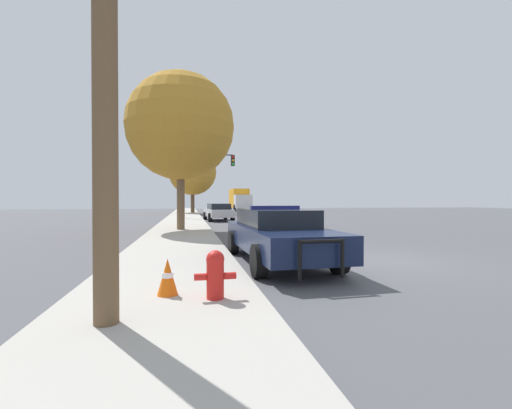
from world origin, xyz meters
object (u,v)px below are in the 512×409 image
Objects in this scene: police_car at (277,233)px; traffic_cone at (168,277)px; box_truck at (240,199)px; tree_sidewalk_far at (193,172)px; tree_sidewalk_near at (181,127)px; traffic_light at (203,171)px; fire_hydrant at (215,273)px; car_background_midblock at (218,211)px.

police_car reaches higher than traffic_cone.
police_car is 40.99m from box_truck.
tree_sidewalk_far is at bearing -88.65° from police_car.
tree_sidewalk_far is 0.97× the size of tree_sidewalk_near.
traffic_light is at bearing 81.56° from tree_sidewalk_near.
tree_sidewalk_near is (-2.61, 8.96, 4.52)m from police_car.
box_truck is (6.11, 21.04, -2.21)m from traffic_light.
police_car reaches higher than fire_hydrant.
fire_hydrant is (-1.85, -3.42, -0.23)m from police_car.
tree_sidewalk_far is at bearing 87.85° from tree_sidewalk_near.
traffic_light reaches higher than traffic_cone.
police_car is 19.90m from traffic_light.
tree_sidewalk_near is (-0.76, 12.38, 4.74)m from fire_hydrant.
car_background_midblock is 0.60× the size of tree_sidewalk_near.
traffic_cone is at bearing -101.62° from car_background_midblock.
police_car is at bearing 82.86° from box_truck.
car_background_midblock is 0.60× the size of box_truck.
traffic_light is at bearing 118.21° from car_background_midblock.
traffic_light reaches higher than police_car.
car_background_midblock is at bearing 73.60° from tree_sidewalk_near.
box_truck is (6.94, 44.08, 1.21)m from fire_hydrant.
car_background_midblock is at bearing -57.21° from traffic_light.
tree_sidewalk_near is at bearing 90.24° from traffic_cone.
car_background_midblock reaches higher than traffic_cone.
tree_sidewalk_far reaches higher than car_background_midblock.
traffic_cone is (-0.82, -35.15, -4.50)m from tree_sidewalk_far.
police_car is at bearing -73.75° from tree_sidewalk_near.
traffic_light is 12.51m from tree_sidewalk_far.
tree_sidewalk_near is at bearing 93.51° from fire_hydrant.
tree_sidewalk_near is (-2.65, -9.01, 4.55)m from car_background_midblock.
traffic_cone is (-1.53, -22.70, -3.51)m from traffic_light.
fire_hydrant reaches higher than traffic_cone.
traffic_light is at bearing 73.79° from box_truck.
traffic_light reaches higher than box_truck.
car_background_midblock is 0.62× the size of tree_sidewalk_far.
tree_sidewalk_far is (0.11, 35.49, 4.41)m from fire_hydrant.
police_car is 10.36m from tree_sidewalk_near.
traffic_light is 10.86m from tree_sidewalk_near.
box_truck is 1.04× the size of tree_sidewalk_far.
box_truck reaches higher than car_background_midblock.
box_truck is at bearing 80.08° from traffic_cone.
traffic_light is 0.68× the size of tree_sidewalk_near.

